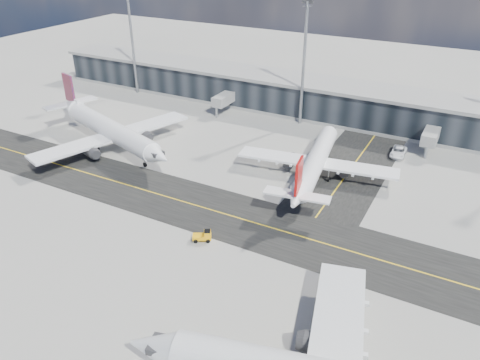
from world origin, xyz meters
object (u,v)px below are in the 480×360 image
(baggage_tug, at_px, (204,236))
(service_van, at_px, (398,152))
(airliner_af, at_px, (109,129))
(airliner_redtail, at_px, (316,162))

(baggage_tug, bearing_deg, service_van, 126.79)
(airliner_af, bearing_deg, service_van, 132.57)
(airliner_af, bearing_deg, airliner_redtail, 117.83)
(airliner_af, height_order, service_van, airliner_af)
(airliner_redtail, height_order, service_van, airliner_redtail)
(airliner_redtail, bearing_deg, airliner_af, -179.34)
(airliner_af, distance_m, service_van, 61.16)
(service_van, bearing_deg, airliner_redtail, -126.07)
(airliner_af, relative_size, baggage_tug, 13.24)
(airliner_af, distance_m, airliner_redtail, 44.44)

